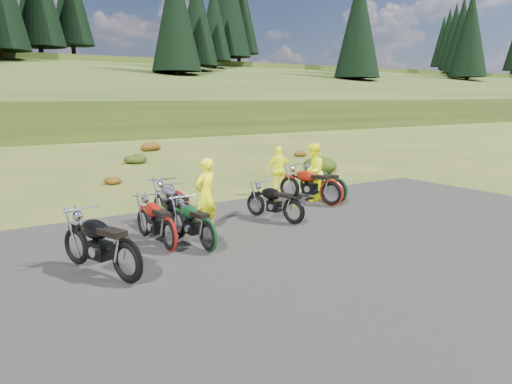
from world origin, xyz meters
TOP-DOWN VIEW (x-y plane):
  - ground at (0.00, 0.00)m, footprint 300.00×300.00m
  - gravel_pad at (0.00, -2.00)m, footprint 20.00×12.00m
  - conifer_26 at (21.00, 49.00)m, footprint 6.16×6.16m
  - conifer_27 at (27.00, 55.00)m, footprint 5.72×5.72m
  - conifer_28 at (33.00, 61.00)m, footprint 5.28×5.28m
  - conifer_29 at (39.00, 67.00)m, footprint 7.92×7.92m
  - conifer_30 at (45.00, 73.00)m, footprint 7.48×7.48m
  - conifer_31 at (51.00, 48.00)m, footprint 7.04×7.04m
  - conifer_32 at (57.00, 54.00)m, footprint 6.60×6.60m
  - conifer_33 at (63.00, 60.00)m, footprint 6.16×6.16m
  - conifer_34 at (69.00, 66.00)m, footprint 5.72×5.72m
  - conifer_35 at (75.00, 72.00)m, footprint 5.28×5.28m
  - conifer_36 at (81.00, 78.00)m, footprint 7.92×7.92m
  - conifer_37 at (87.00, 53.00)m, footprint 7.48×7.48m
  - conifer_38 at (93.00, 59.00)m, footprint 7.04×7.04m
  - conifer_39 at (99.00, 65.00)m, footprint 6.60×6.60m
  - conifer_40 at (105.00, 71.00)m, footprint 6.16×6.16m
  - conifer_41 at (111.00, 77.00)m, footprint 5.72×5.72m
  - shrub_4 at (-0.40, 9.20)m, footprint 0.77×0.77m
  - shrub_5 at (2.50, 14.50)m, footprint 1.03×1.03m
  - shrub_6 at (5.40, 19.80)m, footprint 1.30×1.30m
  - shrub_7 at (8.30, 7.10)m, footprint 1.56×1.56m
  - shrub_8 at (11.20, 12.40)m, footprint 0.77×0.77m
  - motorcycle_0 at (-3.43, -1.18)m, footprint 1.49×2.46m
  - motorcycle_1 at (-2.04, 0.13)m, footprint 0.73×2.09m
  - motorcycle_2 at (-1.37, -0.36)m, footprint 0.76×2.04m
  - motorcycle_3 at (-1.27, 1.15)m, footprint 0.94×2.38m
  - motorcycle_4 at (-0.86, 1.72)m, footprint 0.83×1.95m
  - motorcycle_5 at (1.59, 0.48)m, footprint 1.14×2.07m
  - motorcycle_6 at (3.90, 1.59)m, footprint 1.44×2.42m
  - motorcycle_7 at (4.47, 1.89)m, footprint 0.86×2.15m
  - person_middle at (-0.56, 1.24)m, footprint 0.76×0.62m
  - person_right_a at (3.95, 2.53)m, footprint 1.12×1.10m
  - person_right_b at (3.75, 4.08)m, footprint 1.02×0.59m

SIDE VIEW (x-z plane):
  - ground at x=0.00m, z-range 0.00..0.00m
  - gravel_pad at x=0.00m, z-range -0.02..0.02m
  - motorcycle_0 at x=-3.43m, z-range -0.61..0.61m
  - motorcycle_1 at x=-2.04m, z-range -0.55..0.55m
  - motorcycle_2 at x=-1.37m, z-range -0.53..0.53m
  - motorcycle_3 at x=-1.27m, z-range -0.61..0.61m
  - motorcycle_4 at x=-0.86m, z-range -0.50..0.50m
  - motorcycle_5 at x=1.59m, z-range -0.52..0.52m
  - motorcycle_6 at x=3.90m, z-range -0.60..0.60m
  - motorcycle_7 at x=4.47m, z-range -0.55..0.55m
  - shrub_4 at x=-0.40m, z-range 0.00..0.45m
  - shrub_8 at x=11.20m, z-range 0.00..0.45m
  - shrub_5 at x=2.50m, z-range 0.00..0.61m
  - shrub_6 at x=5.40m, z-range 0.00..0.77m
  - shrub_7 at x=8.30m, z-range 0.00..0.92m
  - person_right_b at x=3.75m, z-range 0.00..1.63m
  - person_middle at x=-0.56m, z-range 0.00..1.79m
  - person_right_a at x=3.95m, z-range 0.00..1.83m
  - conifer_26 at x=21.00m, z-range 5.37..21.37m
  - conifer_27 at x=27.00m, z-range 6.56..21.56m
  - conifer_31 at x=51.00m, z-range 5.18..23.18m
  - conifer_28 at x=33.00m, z-range 7.76..21.76m
  - conifer_32 at x=57.00m, z-range 6.37..23.37m
  - conifer_33 at x=63.00m, z-range 7.56..23.56m
  - conifer_37 at x=87.00m, z-range 6.17..25.17m
  - conifer_34 at x=69.00m, z-range 8.76..23.76m
  - conifer_38 at x=93.00m, z-range 7.37..25.37m
  - conifer_35 at x=75.00m, z-range 9.95..23.95m
  - conifer_39 at x=99.00m, z-range 8.56..25.56m
  - conifer_41 at x=111.00m, z-range 10.15..25.15m
  - conifer_40 at x=105.00m, z-range 9.76..25.76m
  - conifer_29 at x=39.00m, z-range 8.97..28.97m
  - conifer_30 at x=45.00m, z-range 10.16..29.16m
  - conifer_36 at x=81.00m, z-range 10.16..30.16m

